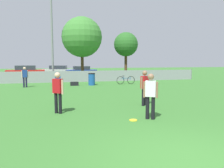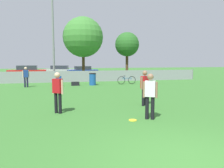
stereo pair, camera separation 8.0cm
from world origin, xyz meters
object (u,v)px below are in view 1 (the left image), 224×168
Objects in this scene: tree_far_right at (126,45)px; player_thrower_red at (145,86)px; spectator_in_blue at (25,76)px; frisbee_disc at (133,120)px; folding_chair_sideline at (57,80)px; bicycle_sideline at (126,80)px; player_defender_red at (58,90)px; parked_car_silver at (58,70)px; trash_bin at (92,79)px; tree_near_pole at (82,37)px; player_receiver_white at (151,93)px; gear_bag_sideline at (74,84)px; parked_car_red at (26,72)px; parked_car_blue at (81,71)px; light_pole at (52,25)px.

player_thrower_red is at bearing -104.81° from tree_far_right.
spectator_in_blue is 5.74× the size of frisbee_disc.
folding_chair_sideline is 5.99m from bicycle_sideline.
parked_car_silver is (0.26, 24.07, -0.25)m from player_defender_red.
trash_bin is at bearing -128.93° from tree_far_right.
tree_near_pole is 15.47m from player_thrower_red.
frisbee_disc is at bearing -90.83° from tree_near_pole.
trash_bin is at bearing 120.44° from player_receiver_white.
folding_chair_sideline is at bearing -175.72° from bicycle_sideline.
gear_bag_sideline is 0.15× the size of parked_car_red.
frisbee_disc is 25.91m from parked_car_silver.
parked_car_blue is at bearing -116.04° from folding_chair_sideline.
parked_car_blue is (0.84, 23.59, 0.65)m from frisbee_disc.
trash_bin is (2.89, 9.75, -0.41)m from player_defender_red.
folding_chair_sideline is at bearing -110.60° from parked_car_blue.
parked_car_blue is (0.59, 6.30, -4.00)m from tree_near_pole.
tree_far_right is 13.09m from parked_car_red.
player_defender_red and player_thrower_red have the same top height.
light_pole reaches higher than spectator_in_blue.
tree_near_pole is at bearing -174.00° from tree_far_right.
gear_bag_sideline is at bearing -179.72° from folding_chair_sideline.
parked_car_red reaches higher than folding_chair_sideline.
light_pole is 14.43× the size of gear_bag_sideline.
gear_bag_sideline is at bearing 119.79° from player_defender_red.
light_pole is 9.30× the size of trash_bin.
parked_car_blue is (7.15, 1.13, -0.07)m from parked_car_red.
spectator_in_blue is 11.31m from parked_car_red.
parked_car_silver is at bearing -116.02° from spectator_in_blue.
player_thrower_red is 0.39× the size of parked_car_blue.
player_defender_red is 11.58m from bicycle_sideline.
tree_near_pole is at bearing 120.68° from bicycle_sideline.
light_pole is 34.61× the size of frisbee_disc.
light_pole is 9.01m from parked_car_red.
folding_chair_sideline is at bearing 134.63° from player_receiver_white.
bicycle_sideline is 12.26m from parked_car_blue.
spectator_in_blue is 3.96m from gear_bag_sideline.
bicycle_sideline is at bearing 45.95° from player_thrower_red.
parked_car_silver is (-2.27, 25.80, 0.68)m from frisbee_disc.
bicycle_sideline is (6.01, 9.88, -0.58)m from player_defender_red.
light_pole is 7.13m from gear_bag_sideline.
parked_car_blue is (-2.65, 11.97, 0.30)m from bicycle_sideline.
player_defender_red is at bearing 88.99° from spectator_in_blue.
bicycle_sideline is (5.98, 0.34, -0.15)m from folding_chair_sideline.
player_defender_red is 9.80m from spectator_in_blue.
player_defender_red reaches higher than bicycle_sideline.
gear_bag_sideline is at bearing 95.50° from frisbee_disc.
parked_car_silver reaches higher than bicycle_sideline.
tree_near_pole is at bearing 117.89° from player_defender_red.
tree_far_right is at bearing 14.15° from light_pole.
light_pole is 5.94× the size of player_defender_red.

